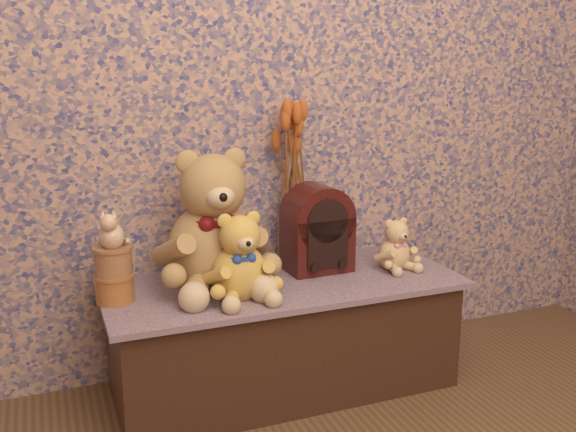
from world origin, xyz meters
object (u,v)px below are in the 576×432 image
Objects in this scene: teddy_large at (212,213)px; ceramic_vase at (294,239)px; teddy_medium at (239,252)px; cathedral_radio at (317,228)px; cat_figurine at (111,228)px; teddy_small at (395,241)px; biscuit_tin_lower at (115,288)px.

teddy_large reaches higher than ceramic_vase.
teddy_medium is (0.05, -0.14, -0.10)m from teddy_large.
cathedral_radio is 0.73m from cat_figurine.
ceramic_vase is (-0.32, 0.17, -0.00)m from teddy_small.
cathedral_radio reaches higher than biscuit_tin_lower.
teddy_medium is 2.51× the size of biscuit_tin_lower.
ceramic_vase is 1.63× the size of biscuit_tin_lower.
cathedral_radio is (-0.27, 0.09, 0.06)m from teddy_small.
biscuit_tin_lower is at bearing -171.90° from teddy_large.
biscuit_tin_lower is (-0.72, -0.06, -0.11)m from cathedral_radio.
cathedral_radio is 1.61× the size of ceramic_vase.
cathedral_radio is (0.39, 0.02, -0.09)m from teddy_large.
cathedral_radio reaches higher than teddy_medium.
teddy_large is 3.92× the size of cat_figurine.
teddy_small is 0.64× the size of cathedral_radio.
teddy_small is 1.69× the size of biscuit_tin_lower.
teddy_small is at bearing -1.60° from biscuit_tin_lower.
teddy_medium is 0.38m from ceramic_vase.
teddy_large is at bearing -162.77° from ceramic_vase.
teddy_medium is at bearing -139.42° from ceramic_vase.
cathedral_radio is (0.34, 0.16, 0.01)m from teddy_medium.
teddy_medium is 1.49× the size of teddy_small.
teddy_small is (0.66, -0.07, -0.15)m from teddy_large.
ceramic_vase is 1.54× the size of cat_figurine.
cat_figurine is (-0.33, -0.04, -0.01)m from teddy_large.
cat_figurine is at bearing 0.00° from biscuit_tin_lower.
ceramic_vase is 0.70m from cat_figurine.
cat_figurine reaches higher than teddy_small.
cathedral_radio is at bearing 155.77° from teddy_small.
teddy_medium reaches higher than biscuit_tin_lower.
cathedral_radio reaches higher than cat_figurine.
biscuit_tin_lower is at bearing 172.29° from teddy_small.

